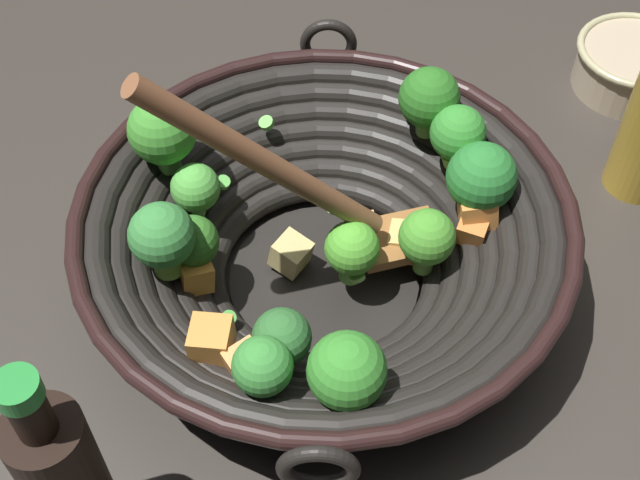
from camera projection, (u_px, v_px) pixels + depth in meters
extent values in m
plane|color=#332D28|center=(324.00, 284.00, 0.74)|extent=(4.00, 4.00, 0.00)
cylinder|color=black|center=(324.00, 281.00, 0.74)|extent=(0.16, 0.16, 0.01)
torus|color=black|center=(324.00, 270.00, 0.73)|extent=(0.22, 0.22, 0.02)
torus|color=black|center=(324.00, 263.00, 0.72)|extent=(0.24, 0.24, 0.02)
torus|color=black|center=(324.00, 255.00, 0.71)|extent=(0.27, 0.27, 0.02)
torus|color=black|center=(324.00, 247.00, 0.70)|extent=(0.30, 0.30, 0.02)
torus|color=black|center=(324.00, 239.00, 0.70)|extent=(0.33, 0.33, 0.02)
torus|color=black|center=(324.00, 231.00, 0.69)|extent=(0.36, 0.36, 0.02)
torus|color=black|center=(324.00, 223.00, 0.68)|extent=(0.38, 0.38, 0.02)
torus|color=black|center=(324.00, 214.00, 0.67)|extent=(0.40, 0.40, 0.01)
torus|color=black|center=(318.00, 469.00, 0.54)|extent=(0.05, 0.04, 0.05)
torus|color=black|center=(328.00, 44.00, 0.81)|extent=(0.05, 0.04, 0.05)
cylinder|color=#83BF4D|center=(264.00, 384.00, 0.60)|extent=(0.02, 0.02, 0.01)
sphere|color=#388837|center=(262.00, 366.00, 0.58)|extent=(0.04, 0.04, 0.04)
cylinder|color=#659D4D|center=(426.00, 125.00, 0.75)|extent=(0.03, 0.03, 0.02)
sphere|color=#286A1F|center=(429.00, 98.00, 0.73)|extent=(0.05, 0.05, 0.05)
cylinder|color=#7DC257|center=(454.00, 157.00, 0.74)|extent=(0.03, 0.03, 0.02)
sphere|color=#32882E|center=(458.00, 133.00, 0.71)|extent=(0.05, 0.05, 0.05)
cylinder|color=#83B146|center=(476.00, 201.00, 0.72)|extent=(0.03, 0.03, 0.01)
sphere|color=#27752F|center=(481.00, 177.00, 0.69)|extent=(0.06, 0.06, 0.06)
cylinder|color=#81C149|center=(168.00, 262.00, 0.67)|extent=(0.03, 0.03, 0.02)
sphere|color=#39863D|center=(162.00, 235.00, 0.65)|extent=(0.05, 0.05, 0.05)
cylinder|color=#649F4A|center=(168.00, 159.00, 0.72)|extent=(0.03, 0.03, 0.02)
sphere|color=#3D8D2E|center=(162.00, 130.00, 0.70)|extent=(0.06, 0.06, 0.06)
cylinder|color=#66B353|center=(199.00, 208.00, 0.73)|extent=(0.02, 0.02, 0.02)
sphere|color=#4FA640|center=(195.00, 188.00, 0.71)|extent=(0.04, 0.04, 0.04)
cylinder|color=#68B143|center=(352.00, 268.00, 0.71)|extent=(0.02, 0.02, 0.02)
sphere|color=#50A730|center=(353.00, 247.00, 0.69)|extent=(0.04, 0.04, 0.04)
cylinder|color=#8BBD53|center=(197.00, 263.00, 0.70)|extent=(0.02, 0.02, 0.02)
sphere|color=#347325|center=(193.00, 241.00, 0.68)|extent=(0.04, 0.04, 0.04)
cylinder|color=#6E9D43|center=(346.00, 394.00, 0.60)|extent=(0.03, 0.03, 0.02)
sphere|color=#36882C|center=(347.00, 371.00, 0.58)|extent=(0.06, 0.06, 0.06)
cylinder|color=#7AA846|center=(283.00, 357.00, 0.63)|extent=(0.02, 0.02, 0.02)
sphere|color=#2D662F|center=(282.00, 337.00, 0.61)|extent=(0.04, 0.04, 0.04)
cylinder|color=#60933A|center=(424.00, 260.00, 0.71)|extent=(0.02, 0.02, 0.02)
sphere|color=#47952D|center=(427.00, 237.00, 0.69)|extent=(0.05, 0.05, 0.05)
cube|color=tan|center=(363.00, 228.00, 0.74)|extent=(0.03, 0.03, 0.02)
cube|color=#C66F30|center=(473.00, 229.00, 0.71)|extent=(0.03, 0.03, 0.03)
cube|color=#D4893C|center=(212.00, 341.00, 0.61)|extent=(0.04, 0.04, 0.03)
cube|color=#D9B161|center=(406.00, 242.00, 0.73)|extent=(0.04, 0.04, 0.03)
cube|color=gold|center=(195.00, 274.00, 0.69)|extent=(0.04, 0.04, 0.03)
cube|color=#DD8A3F|center=(477.00, 210.00, 0.70)|extent=(0.04, 0.04, 0.03)
cube|color=#DBC276|center=(291.00, 254.00, 0.73)|extent=(0.03, 0.03, 0.03)
cube|color=#D88742|center=(246.00, 363.00, 0.60)|extent=(0.03, 0.04, 0.03)
cylinder|color=#6BC651|center=(412.00, 112.00, 0.76)|extent=(0.02, 0.02, 0.01)
cylinder|color=#99D166|center=(358.00, 278.00, 0.70)|extent=(0.02, 0.02, 0.01)
cylinder|color=#99D166|center=(169.00, 221.00, 0.69)|extent=(0.01, 0.01, 0.01)
cylinder|color=#56B247|center=(229.00, 318.00, 0.67)|extent=(0.01, 0.01, 0.01)
cylinder|color=#6BC651|center=(267.00, 123.00, 0.76)|extent=(0.02, 0.02, 0.01)
cylinder|color=#99D166|center=(333.00, 208.00, 0.75)|extent=(0.02, 0.02, 0.01)
cylinder|color=#99D166|center=(410.00, 247.00, 0.73)|extent=(0.01, 0.01, 0.00)
cylinder|color=#56B247|center=(223.00, 182.00, 0.73)|extent=(0.02, 0.02, 0.01)
cube|color=brown|center=(399.00, 239.00, 0.72)|extent=(0.08, 0.09, 0.01)
cylinder|color=brown|center=(269.00, 165.00, 0.61)|extent=(0.14, 0.14, 0.20)
cylinder|color=black|center=(30.00, 413.00, 0.48)|extent=(0.02, 0.02, 0.04)
cylinder|color=#238433|center=(17.00, 390.00, 0.46)|extent=(0.03, 0.03, 0.01)
cylinder|color=tan|center=(631.00, 68.00, 0.89)|extent=(0.11, 0.11, 0.05)
torus|color=tan|center=(638.00, 50.00, 0.87)|extent=(0.12, 0.12, 0.01)
cylinder|color=#56B247|center=(618.00, 44.00, 0.91)|extent=(0.02, 0.02, 0.00)
cylinder|color=#56B247|center=(634.00, 72.00, 0.89)|extent=(0.02, 0.02, 0.01)
cylinder|color=#56B247|center=(636.00, 61.00, 0.90)|extent=(0.02, 0.02, 0.01)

